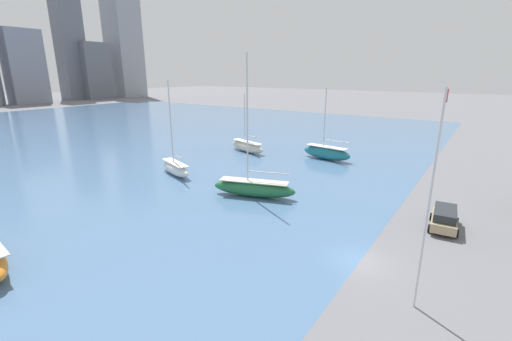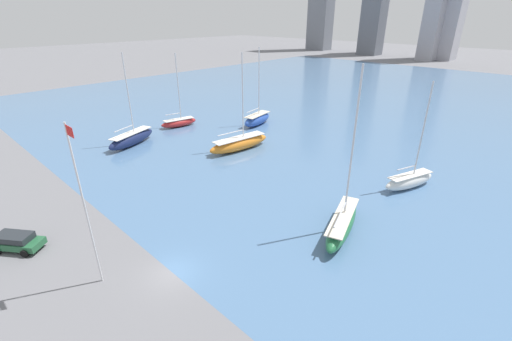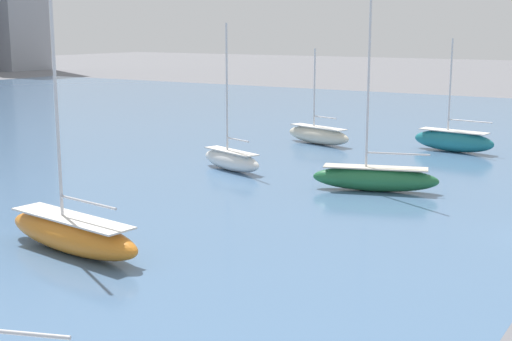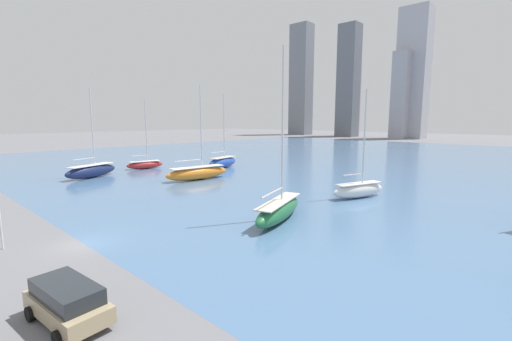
{
  "view_description": "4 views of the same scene",
  "coord_description": "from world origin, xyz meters",
  "px_view_note": "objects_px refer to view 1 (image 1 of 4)",
  "views": [
    {
      "loc": [
        -23.67,
        -6.52,
        13.91
      ],
      "look_at": [
        -0.38,
        9.41,
        5.78
      ],
      "focal_mm": 24.0,
      "sensor_mm": 36.0,
      "label": 1
    },
    {
      "loc": [
        20.37,
        -11.3,
        19.54
      ],
      "look_at": [
        -1.22,
        11.29,
        5.23
      ],
      "focal_mm": 24.0,
      "sensor_mm": 36.0,
      "label": 2
    },
    {
      "loc": [
        -43.87,
        -5.72,
        12.47
      ],
      "look_at": [
        -6.86,
        17.1,
        3.76
      ],
      "focal_mm": 50.0,
      "sensor_mm": 36.0,
      "label": 3
    },
    {
      "loc": [
        26.48,
        -9.36,
        9.35
      ],
      "look_at": [
        -0.53,
        19.79,
        3.45
      ],
      "focal_mm": 24.0,
      "sensor_mm": 36.0,
      "label": 4
    }
  ],
  "objects_px": {
    "sailboat_white": "(175,168)",
    "parked_suv_tan": "(444,218)",
    "sailboat_cream": "(247,146)",
    "flag_pole": "(430,198)",
    "sailboat_teal": "(326,152)",
    "sailboat_green": "(254,188)"
  },
  "relations": [
    {
      "from": "flag_pole",
      "to": "parked_suv_tan",
      "type": "height_order",
      "value": "flag_pole"
    },
    {
      "from": "sailboat_cream",
      "to": "flag_pole",
      "type": "bearing_deg",
      "value": -114.1
    },
    {
      "from": "sailboat_teal",
      "to": "sailboat_white",
      "type": "xyz_separation_m",
      "value": [
        -20.23,
        13.93,
        -0.15
      ]
    },
    {
      "from": "sailboat_green",
      "to": "parked_suv_tan",
      "type": "bearing_deg",
      "value": -99.48
    },
    {
      "from": "flag_pole",
      "to": "sailboat_green",
      "type": "height_order",
      "value": "sailboat_green"
    },
    {
      "from": "sailboat_teal",
      "to": "sailboat_white",
      "type": "distance_m",
      "value": 24.56
    },
    {
      "from": "flag_pole",
      "to": "parked_suv_tan",
      "type": "xyz_separation_m",
      "value": [
        13.29,
        -0.05,
        -6.07
      ]
    },
    {
      "from": "sailboat_green",
      "to": "parked_suv_tan",
      "type": "distance_m",
      "value": 19.48
    },
    {
      "from": "sailboat_teal",
      "to": "parked_suv_tan",
      "type": "distance_m",
      "value": 26.62
    },
    {
      "from": "flag_pole",
      "to": "sailboat_white",
      "type": "height_order",
      "value": "flag_pole"
    },
    {
      "from": "flag_pole",
      "to": "sailboat_teal",
      "type": "height_order",
      "value": "flag_pole"
    },
    {
      "from": "sailboat_teal",
      "to": "parked_suv_tan",
      "type": "xyz_separation_m",
      "value": [
        -18.24,
        -19.39,
        -0.13
      ]
    },
    {
      "from": "sailboat_green",
      "to": "sailboat_cream",
      "type": "relative_size",
      "value": 1.54
    },
    {
      "from": "sailboat_white",
      "to": "sailboat_green",
      "type": "bearing_deg",
      "value": -74.4
    },
    {
      "from": "flag_pole",
      "to": "sailboat_green",
      "type": "xyz_separation_m",
      "value": [
        10.31,
        19.21,
        -6.01
      ]
    },
    {
      "from": "sailboat_green",
      "to": "flag_pole",
      "type": "bearing_deg",
      "value": -136.51
    },
    {
      "from": "sailboat_green",
      "to": "sailboat_white",
      "type": "xyz_separation_m",
      "value": [
        0.99,
        14.07,
        -0.07
      ]
    },
    {
      "from": "sailboat_green",
      "to": "sailboat_teal",
      "type": "distance_m",
      "value": 21.22
    },
    {
      "from": "sailboat_white",
      "to": "parked_suv_tan",
      "type": "distance_m",
      "value": 33.39
    },
    {
      "from": "flag_pole",
      "to": "sailboat_green",
      "type": "distance_m",
      "value": 22.61
    },
    {
      "from": "flag_pole",
      "to": "sailboat_white",
      "type": "bearing_deg",
      "value": 71.24
    },
    {
      "from": "sailboat_white",
      "to": "parked_suv_tan",
      "type": "xyz_separation_m",
      "value": [
        1.99,
        -33.33,
        0.01
      ]
    }
  ]
}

